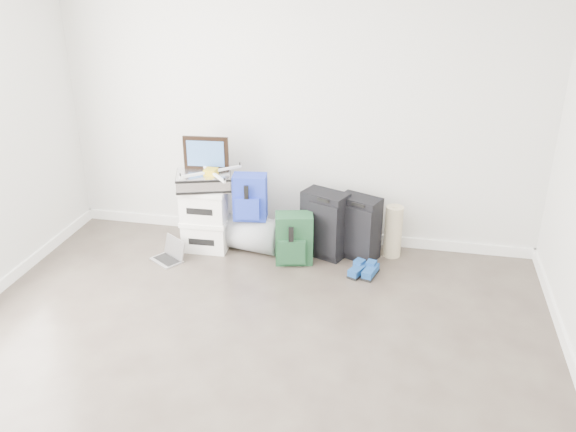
% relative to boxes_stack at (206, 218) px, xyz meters
% --- Properties ---
extents(ground, '(5.00, 5.00, 0.00)m').
position_rel_boxes_stack_xyz_m(ground, '(0.80, -2.09, -0.31)').
color(ground, '#392F29').
rests_on(ground, ground).
extents(room_envelope, '(4.52, 5.02, 2.71)m').
position_rel_boxes_stack_xyz_m(room_envelope, '(0.80, -2.07, 1.41)').
color(room_envelope, silver).
rests_on(room_envelope, ground).
extents(boxes_stack, '(0.45, 0.37, 0.62)m').
position_rel_boxes_stack_xyz_m(boxes_stack, '(0.00, 0.00, 0.00)').
color(boxes_stack, white).
rests_on(boxes_stack, ground).
extents(briefcase, '(0.57, 0.49, 0.14)m').
position_rel_boxes_stack_xyz_m(briefcase, '(0.00, 0.00, 0.38)').
color(briefcase, '#B2B2B7').
rests_on(briefcase, boxes_stack).
extents(painting, '(0.42, 0.06, 0.32)m').
position_rel_boxes_stack_xyz_m(painting, '(0.00, 0.10, 0.61)').
color(painting, black).
rests_on(painting, briefcase).
extents(drone, '(0.47, 0.47, 0.05)m').
position_rel_boxes_stack_xyz_m(drone, '(0.08, -0.02, 0.47)').
color(drone, gold).
rests_on(drone, briefcase).
extents(duffel_bag, '(0.60, 0.43, 0.34)m').
position_rel_boxes_stack_xyz_m(duffel_bag, '(0.43, 0.04, -0.14)').
color(duffel_bag, '#96999E').
rests_on(duffel_bag, ground).
extents(blue_backpack, '(0.33, 0.26, 0.43)m').
position_rel_boxes_stack_xyz_m(blue_backpack, '(0.43, 0.01, 0.23)').
color(blue_backpack, '#1920A4').
rests_on(blue_backpack, duffel_bag).
extents(large_suitcase, '(0.46, 0.39, 0.62)m').
position_rel_boxes_stack_xyz_m(large_suitcase, '(1.12, 0.08, 0.00)').
color(large_suitcase, black).
rests_on(large_suitcase, ground).
extents(green_backpack, '(0.37, 0.31, 0.47)m').
position_rel_boxes_stack_xyz_m(green_backpack, '(0.87, -0.12, -0.08)').
color(green_backpack, '#163E26').
rests_on(green_backpack, ground).
extents(carry_on, '(0.43, 0.37, 0.59)m').
position_rel_boxes_stack_xyz_m(carry_on, '(1.43, 0.10, -0.01)').
color(carry_on, black).
rests_on(carry_on, ground).
extents(shoes, '(0.27, 0.26, 0.08)m').
position_rel_boxes_stack_xyz_m(shoes, '(1.53, -0.24, -0.27)').
color(shoes, black).
rests_on(shoes, ground).
extents(rolled_rug, '(0.16, 0.16, 0.49)m').
position_rel_boxes_stack_xyz_m(rolled_rug, '(1.74, 0.19, -0.06)').
color(rolled_rug, tan).
rests_on(rolled_rug, ground).
extents(laptop, '(0.35, 0.33, 0.20)m').
position_rel_boxes_stack_xyz_m(laptop, '(-0.26, -0.31, -0.26)').
color(laptop, '#B7B7BC').
rests_on(laptop, ground).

